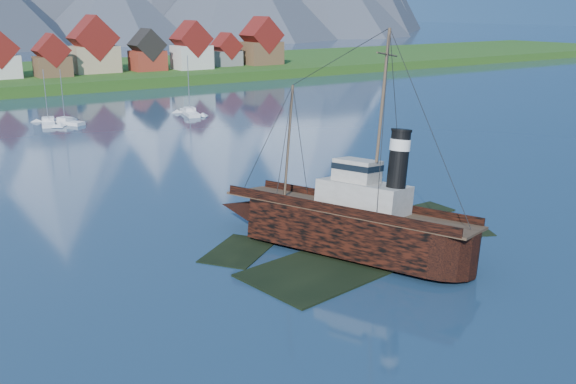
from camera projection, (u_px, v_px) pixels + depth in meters
ground at (351, 251)px, 61.65m from camera, size 1400.00×1400.00×0.00m
shoal at (351, 244)px, 64.41m from camera, size 31.71×21.24×1.14m
seawall at (26, 97)px, 166.53m from camera, size 600.00×2.50×2.00m
tugboat_wreck at (337, 220)px, 61.84m from camera, size 6.48×27.94×22.14m
sailboat_c at (65, 123)px, 128.13m from camera, size 6.16×8.75×11.32m
sailboat_d at (190, 113)px, 139.20m from camera, size 4.55×9.97×13.21m
sailboat_e at (48, 123)px, 128.03m from camera, size 4.63×10.03×11.29m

